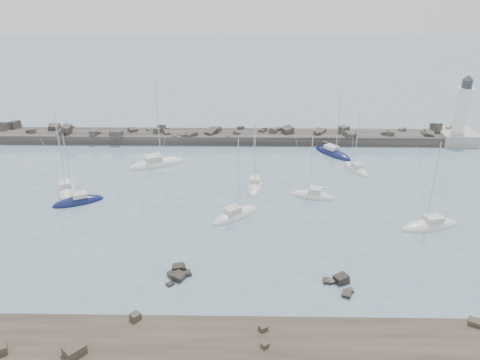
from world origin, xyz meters
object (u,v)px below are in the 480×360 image
sailboat_7 (312,196)px  sailboat_3 (157,164)px  sailboat_4 (255,187)px  sailboat_9 (430,226)px  sailboat_5 (235,216)px  lighthouse (458,128)px  sailboat_2 (78,202)px  sailboat_8 (356,169)px  sailboat_1 (66,189)px  sailboat_6 (333,154)px

sailboat_7 → sailboat_3: bearing=154.9°
sailboat_4 → sailboat_9: (24.38, -12.38, -0.01)m
sailboat_7 → sailboat_5: bearing=-151.4°
sailboat_3 → sailboat_7: bearing=-25.1°
lighthouse → sailboat_7: 41.85m
sailboat_2 → sailboat_8: sailboat_2 is taller
lighthouse → sailboat_1: lighthouse is taller
sailboat_5 → sailboat_6: size_ratio=0.93×
sailboat_4 → sailboat_8: 19.64m
sailboat_6 → lighthouse: bearing=15.4°
sailboat_5 → sailboat_7: bearing=28.6°
sailboat_3 → sailboat_7: 29.79m
sailboat_1 → sailboat_3: sailboat_3 is taller
sailboat_7 → sailboat_9: size_ratio=0.81×
lighthouse → sailboat_8: size_ratio=1.31×
sailboat_3 → sailboat_6: sailboat_3 is taller
sailboat_1 → sailboat_4: size_ratio=1.12×
sailboat_1 → sailboat_7: 39.89m
sailboat_2 → sailboat_7: (36.43, 2.61, 0.00)m
sailboat_4 → sailboat_7: sailboat_4 is taller
sailboat_2 → sailboat_4: 27.99m
sailboat_8 → sailboat_4: bearing=-157.6°
sailboat_6 → sailboat_9: (9.08, -27.51, 0.00)m
sailboat_5 → sailboat_9: sailboat_9 is taller
sailboat_1 → sailboat_9: sailboat_9 is taller
lighthouse → sailboat_7: size_ratio=1.32×
sailboat_4 → sailboat_9: size_ratio=0.88×
sailboat_4 → sailboat_7: bearing=-20.2°
sailboat_6 → sailboat_7: (-6.22, -18.47, 0.01)m
lighthouse → sailboat_9: size_ratio=1.07×
sailboat_3 → sailboat_7: sailboat_3 is taller
sailboat_9 → sailboat_3: bearing=152.9°
sailboat_7 → sailboat_4: bearing=159.8°
sailboat_7 → sailboat_9: 17.77m
sailboat_8 → sailboat_9: size_ratio=0.81×
sailboat_2 → sailboat_9: sailboat_9 is taller
sailboat_4 → sailboat_9: 27.34m
sailboat_6 → sailboat_8: sailboat_6 is taller
sailboat_8 → sailboat_3: bearing=177.1°
sailboat_4 → sailboat_5: bearing=-106.9°
sailboat_1 → sailboat_6: sailboat_6 is taller
sailboat_7 → sailboat_9: (15.30, -9.05, -0.01)m
sailboat_3 → lighthouse: bearing=12.4°
sailboat_2 → sailboat_3: 17.92m
lighthouse → sailboat_9: lighthouse is taller
sailboat_3 → sailboat_8: size_ratio=1.46×
sailboat_3 → sailboat_9: sailboat_3 is taller
lighthouse → sailboat_1: (-72.68, -24.00, -2.94)m
lighthouse → sailboat_6: (-26.61, -7.33, -2.95)m
lighthouse → sailboat_5: 55.47m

